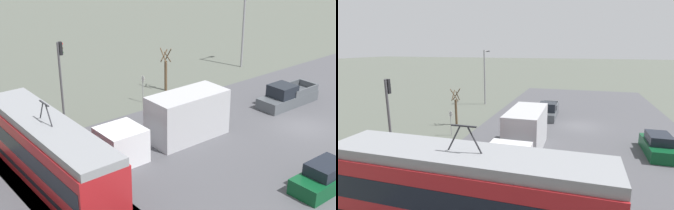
% 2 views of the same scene
% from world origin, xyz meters
% --- Properties ---
extents(ground_plane, '(320.00, 320.00, 0.00)m').
position_xyz_m(ground_plane, '(0.00, 0.00, 0.00)').
color(ground_plane, '#565B51').
extents(road_surface, '(19.16, 46.08, 0.08)m').
position_xyz_m(road_surface, '(0.00, 0.00, 0.04)').
color(road_surface, '#4C4C51').
rests_on(road_surface, ground).
extents(light_rail_tram, '(12.22, 2.78, 4.68)m').
position_xyz_m(light_rail_tram, '(4.49, 17.09, 1.80)').
color(light_rail_tram, '#B21E23').
rests_on(light_rail_tram, ground).
extents(box_truck, '(2.53, 9.28, 3.15)m').
position_xyz_m(box_truck, '(3.88, 8.75, 1.53)').
color(box_truck, silver).
rests_on(box_truck, ground).
extents(pickup_truck, '(1.91, 5.42, 1.79)m').
position_xyz_m(pickup_truck, '(3.42, -2.52, 0.75)').
color(pickup_truck, '#4C5156').
rests_on(pickup_truck, ground).
extents(sedan_car_0, '(1.79, 4.22, 1.55)m').
position_xyz_m(sedan_car_0, '(-5.67, 5.75, 0.72)').
color(sedan_car_0, '#0C4723').
rests_on(sedan_car_0, ground).
extents(traffic_light_pole, '(0.28, 0.47, 5.82)m').
position_xyz_m(traffic_light_pole, '(12.07, 12.42, 3.73)').
color(traffic_light_pole, '#47474C').
rests_on(traffic_light_pole, ground).
extents(street_tree, '(0.90, 0.75, 3.76)m').
position_xyz_m(street_tree, '(12.17, 2.77, 1.71)').
color(street_tree, brown).
rests_on(street_tree, ground).
extents(street_lamp_near_crossing, '(0.36, 1.95, 7.43)m').
position_xyz_m(street_lamp_near_crossing, '(12.83, -7.58, 4.33)').
color(street_lamp_near_crossing, gray).
rests_on(street_lamp_near_crossing, ground).
extents(no_parking_sign, '(0.32, 0.08, 2.23)m').
position_xyz_m(no_parking_sign, '(11.08, 5.96, 1.36)').
color(no_parking_sign, gray).
rests_on(no_parking_sign, ground).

